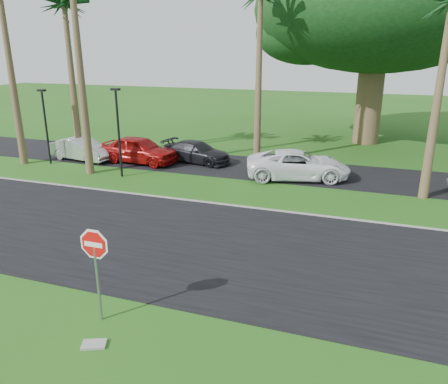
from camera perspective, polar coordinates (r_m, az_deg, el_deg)
The scene contains 14 objects.
ground at distance 14.38m, azimuth -10.58°, elevation -9.21°, with size 120.00×120.00×0.00m, color #215515.
road at distance 15.95m, azimuth -7.06°, elevation -6.11°, with size 120.00×8.00×0.02m, color black.
parking_strip at distance 25.24m, azimuth 3.40°, elevation 3.23°, with size 120.00×5.00×0.02m, color black.
curb at distance 19.38m, azimuth -1.84°, elevation -1.41°, with size 120.00×0.12×0.06m, color gray.
stop_sign_near at distance 11.11m, azimuth -16.46°, elevation -8.08°, with size 1.05×0.07×2.62m.
palm_left_mid at distance 27.90m, azimuth -20.11°, elevation 21.64°, with size 5.00×5.00×10.00m.
canopy_tree at distance 33.06m, azimuth 19.51°, elevation 21.49°, with size 16.50×16.50×13.12m.
streetlight_left at distance 27.61m, azimuth -22.29°, elevation 8.49°, with size 0.45×0.25×4.34m.
streetlight_right at distance 23.51m, azimuth -13.64°, elevation 8.22°, with size 0.45×0.25×4.64m.
car_silver at distance 28.11m, azimuth -18.08°, elevation 5.31°, with size 1.43×4.10×1.35m, color #B6B9BE.
car_red at distance 26.54m, azimuth -10.98°, elevation 5.42°, with size 1.88×4.67×1.59m, color #9A0D0C.
car_dark at distance 26.28m, azimuth -3.59°, elevation 5.21°, with size 1.75×4.30×1.25m, color black.
car_minivan at distance 23.18m, azimuth 9.65°, elevation 3.50°, with size 2.46×5.34×1.48m, color white.
utility_slab at distance 11.14m, azimuth -16.62°, elevation -18.52°, with size 0.55×0.35×0.06m, color gray.
Camera 1 is at (6.57, -10.97, 6.57)m, focal length 35.00 mm.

